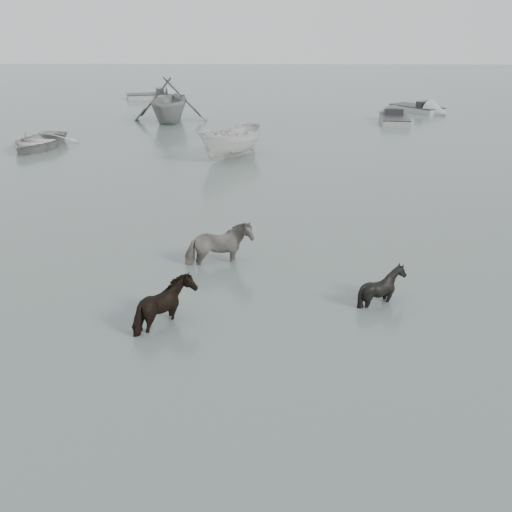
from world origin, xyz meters
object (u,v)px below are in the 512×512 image
pony_dark (165,297)px  pony_black (383,278)px  pony_pinto (218,237)px  rowboat_lead (37,139)px

pony_dark → pony_black: (4.88, 1.30, -0.06)m
pony_pinto → rowboat_lead: (-10.13, 15.33, -0.31)m
rowboat_lead → pony_dark: bearing=-57.6°
pony_black → rowboat_lead: (-14.13, 17.69, -0.16)m
pony_pinto → pony_black: (4.01, -2.36, -0.15)m
pony_dark → rowboat_lead: 21.12m
pony_pinto → rowboat_lead: size_ratio=0.41×
pony_pinto → rowboat_lead: 18.38m
pony_pinto → pony_dark: 3.76m
pony_dark → pony_black: bearing=-66.3°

